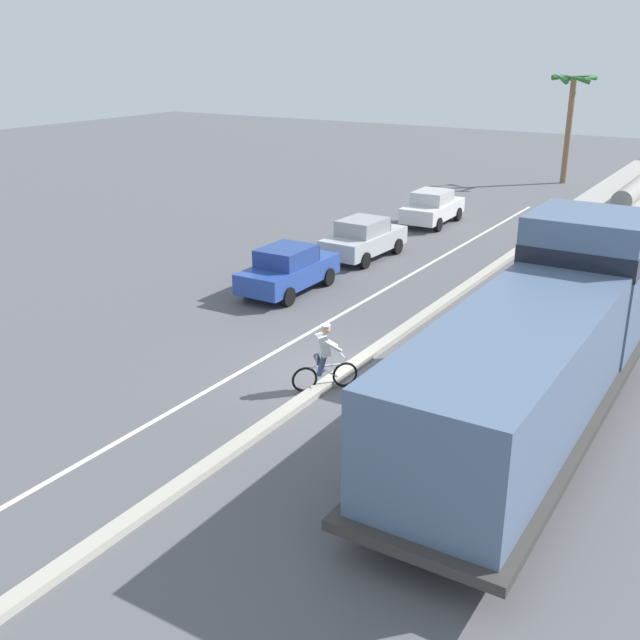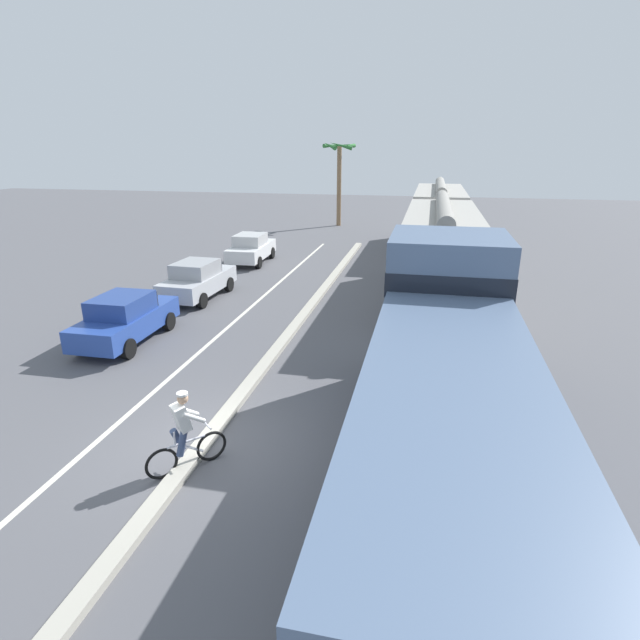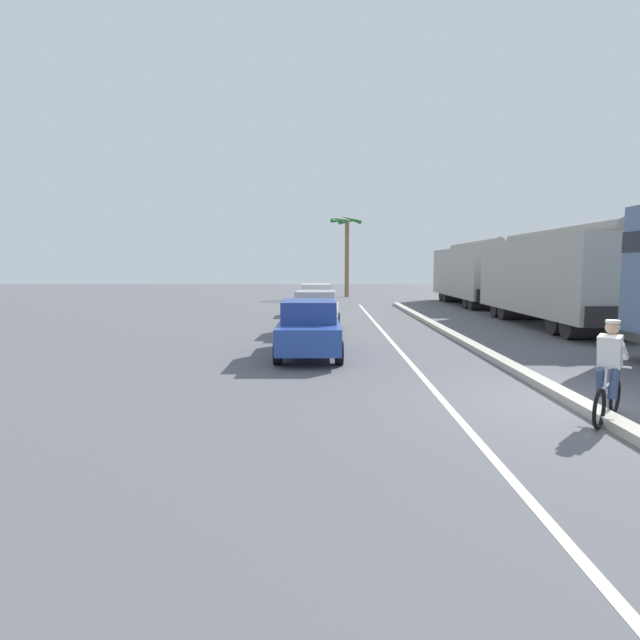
# 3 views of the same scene
# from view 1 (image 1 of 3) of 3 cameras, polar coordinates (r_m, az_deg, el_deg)

# --- Properties ---
(ground_plane) EXTENTS (120.00, 120.00, 0.00)m
(ground_plane) POSITION_cam_1_polar(r_m,az_deg,el_deg) (19.47, 1.60, -4.33)
(ground_plane) COLOR #56565B
(median_curb) EXTENTS (0.36, 36.00, 0.16)m
(median_curb) POSITION_cam_1_polar(r_m,az_deg,el_deg) (24.45, 8.72, 0.86)
(median_curb) COLOR #B2AD9E
(median_curb) RESTS_ON ground
(lane_stripe) EXTENTS (0.14, 36.00, 0.01)m
(lane_stripe) POSITION_cam_1_polar(r_m,az_deg,el_deg) (25.44, 3.75, 1.65)
(lane_stripe) COLOR silver
(lane_stripe) RESTS_ON ground
(locomotive) EXTENTS (3.10, 11.61, 4.20)m
(locomotive) POSITION_cam_1_polar(r_m,az_deg,el_deg) (17.10, 16.46, -2.23)
(locomotive) COLOR slate
(locomotive) RESTS_ON ground
(parked_car_blue) EXTENTS (1.88, 4.22, 1.62)m
(parked_car_blue) POSITION_cam_1_polar(r_m,az_deg,el_deg) (25.89, -2.42, 3.89)
(parked_car_blue) COLOR #28479E
(parked_car_blue) RESTS_ON ground
(parked_car_silver) EXTENTS (1.96, 4.26, 1.62)m
(parked_car_silver) POSITION_cam_1_polar(r_m,az_deg,el_deg) (30.16, 3.36, 6.23)
(parked_car_silver) COLOR #B7BABF
(parked_car_silver) RESTS_ON ground
(parked_car_white) EXTENTS (1.94, 4.25, 1.62)m
(parked_car_white) POSITION_cam_1_polar(r_m,az_deg,el_deg) (36.47, 8.58, 8.49)
(parked_car_white) COLOR silver
(parked_car_white) RESTS_ON ground
(cyclist) EXTENTS (1.18, 1.32, 1.71)m
(cyclist) POSITION_cam_1_polar(r_m,az_deg,el_deg) (18.44, 0.33, -3.00)
(cyclist) COLOR black
(cyclist) RESTS_ON ground
(palm_tree_near) EXTENTS (2.60, 2.76, 6.64)m
(palm_tree_near) POSITION_cam_1_polar(r_m,az_deg,el_deg) (49.25, 18.61, 15.39)
(palm_tree_near) COLOR #846647
(palm_tree_near) RESTS_ON ground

